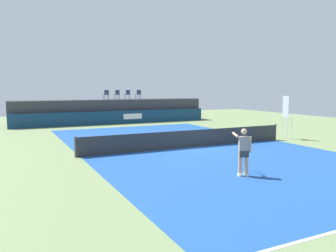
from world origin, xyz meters
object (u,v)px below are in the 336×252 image
object	(u,v)px
net_post_near	(75,147)
net_post_far	(275,132)
umpire_chair	(286,114)
spectator_chair_left	(117,94)
tennis_ball	(244,175)
spectator_chair_right	(138,94)
tennis_player	(243,150)
spectator_chair_center	(127,94)
spectator_chair_far_left	(106,94)

from	to	relation	value
net_post_near	net_post_far	bearing A→B (deg)	0.00
umpire_chair	net_post_far	world-z (taller)	umpire_chair
spectator_chair_left	tennis_ball	distance (m)	21.43
spectator_chair_right	net_post_far	size ratio (longest dim) A/B	0.89
umpire_chair	tennis_player	xyz separation A→B (m)	(-8.31, -6.09, -0.63)
net_post_far	tennis_ball	size ratio (longest dim) A/B	14.71
spectator_chair_left	spectator_chair_right	distance (m)	2.32
spectator_chair_left	spectator_chair_center	size ratio (longest dim) A/B	1.00
net_post_near	net_post_far	xyz separation A→B (m)	(12.40, 0.00, 0.00)
spectator_chair_right	umpire_chair	world-z (taller)	spectator_chair_right
spectator_chair_far_left	umpire_chair	xyz separation A→B (m)	(7.46, -15.27, -1.11)
tennis_ball	spectator_chair_center	bearing A→B (deg)	82.32
spectator_chair_left	tennis_player	world-z (taller)	spectator_chair_left
spectator_chair_far_left	spectator_chair_right	size ratio (longest dim) A/B	1.00
umpire_chair	net_post_near	size ratio (longest dim) A/B	2.76
spectator_chair_left	umpire_chair	world-z (taller)	spectator_chair_left
net_post_near	net_post_far	size ratio (longest dim) A/B	1.00
spectator_chair_far_left	net_post_near	xyz separation A→B (m)	(-5.80, -15.25, -2.19)
tennis_ball	spectator_chair_left	bearing A→B (deg)	85.21
net_post_far	tennis_ball	distance (m)	9.62
spectator_chair_left	net_post_far	xyz separation A→B (m)	(5.61, -15.05, -2.19)
tennis_player	net_post_near	bearing A→B (deg)	128.98
spectator_chair_far_left	umpire_chair	size ratio (longest dim) A/B	0.32
spectator_chair_far_left	spectator_chair_left	bearing A→B (deg)	-11.33
spectator_chair_left	tennis_player	size ratio (longest dim) A/B	0.50
spectator_chair_right	tennis_player	distance (m)	21.92
umpire_chair	tennis_ball	distance (m)	10.39
tennis_player	tennis_ball	bearing A→B (deg)	-22.87
spectator_chair_far_left	net_post_far	world-z (taller)	spectator_chair_far_left
net_post_near	tennis_ball	xyz separation A→B (m)	(5.01, -6.14, -0.46)
spectator_chair_far_left	spectator_chair_right	world-z (taller)	same
spectator_chair_left	net_post_near	world-z (taller)	spectator_chair_left
spectator_chair_left	net_post_far	size ratio (longest dim) A/B	0.89
spectator_chair_far_left	net_post_near	size ratio (longest dim) A/B	0.89
tennis_ball	tennis_player	bearing A→B (deg)	157.13
spectator_chair_left	umpire_chair	size ratio (longest dim) A/B	0.32
spectator_chair_far_left	tennis_player	bearing A→B (deg)	-92.29
spectator_chair_center	spectator_chair_right	xyz separation A→B (m)	(1.20, 0.15, 0.00)
spectator_chair_left	tennis_player	bearing A→B (deg)	-94.98
spectator_chair_center	spectator_chair_left	bearing A→B (deg)	-172.36
spectator_chair_left	umpire_chair	xyz separation A→B (m)	(6.47, -15.07, -1.11)
spectator_chair_center	tennis_player	world-z (taller)	spectator_chair_center
spectator_chair_right	umpire_chair	xyz separation A→B (m)	(4.17, -15.36, -1.11)
spectator_chair_center	spectator_chair_right	distance (m)	1.21
tennis_player	spectator_chair_left	bearing A→B (deg)	85.02
spectator_chair_far_left	tennis_ball	xyz separation A→B (m)	(-0.79, -21.39, -2.66)
spectator_chair_right	tennis_ball	size ratio (longest dim) A/B	13.06
spectator_chair_right	umpire_chair	size ratio (longest dim) A/B	0.32
spectator_chair_center	tennis_ball	distance (m)	21.69
spectator_chair_center	spectator_chair_far_left	bearing A→B (deg)	178.61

